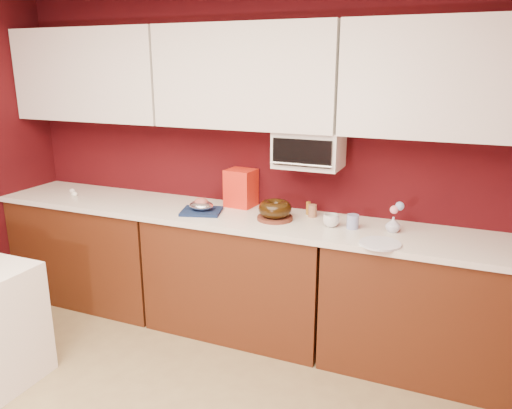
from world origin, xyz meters
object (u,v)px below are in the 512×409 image
at_px(foil_ham_nest, 201,205).
at_px(flower_vase, 393,223).
at_px(blue_jar, 353,222).
at_px(bundt_cake, 275,208).
at_px(coffee_mug, 331,219).
at_px(pandoro_box, 241,188).
at_px(toaster_oven, 309,149).

xyz_separation_m(foil_ham_nest, flower_vase, (1.33, 0.10, 0.00)).
bearing_deg(blue_jar, bundt_cake, -177.95).
height_order(bundt_cake, coffee_mug, bundt_cake).
bearing_deg(flower_vase, bundt_cake, -176.29).
xyz_separation_m(foil_ham_nest, pandoro_box, (0.19, 0.28, 0.08)).
bearing_deg(foil_ham_nest, bundt_cake, 5.46).
distance_m(coffee_mug, flower_vase, 0.40).
height_order(bundt_cake, blue_jar, bundt_cake).
distance_m(toaster_oven, foil_ham_nest, 0.87).
bearing_deg(flower_vase, toaster_oven, 168.36).
bearing_deg(blue_jar, foil_ham_nest, -176.22).
bearing_deg(pandoro_box, toaster_oven, -0.28).
bearing_deg(pandoro_box, foil_ham_nest, -118.84).
height_order(foil_ham_nest, blue_jar, blue_jar).
bearing_deg(coffee_mug, foil_ham_nest, -176.80).
distance_m(bundt_cake, foil_ham_nest, 0.55).
height_order(blue_jar, flower_vase, flower_vase).
xyz_separation_m(toaster_oven, pandoro_box, (-0.54, 0.05, -0.34)).
relative_size(toaster_oven, foil_ham_nest, 2.51).
bearing_deg(bundt_cake, foil_ham_nest, -174.54).
bearing_deg(toaster_oven, foil_ham_nest, -162.47).
relative_size(coffee_mug, blue_jar, 1.09).
bearing_deg(flower_vase, coffee_mug, -172.63).
distance_m(toaster_oven, coffee_mug, 0.51).
xyz_separation_m(foil_ham_nest, coffee_mug, (0.94, 0.05, -0.00)).
height_order(pandoro_box, flower_vase, pandoro_box).
distance_m(bundt_cake, pandoro_box, 0.43).
height_order(toaster_oven, foil_ham_nest, toaster_oven).
xyz_separation_m(foil_ham_nest, blue_jar, (1.08, 0.07, -0.01)).
bearing_deg(toaster_oven, pandoro_box, 174.70).
height_order(toaster_oven, blue_jar, toaster_oven).
relative_size(toaster_oven, bundt_cake, 1.97).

